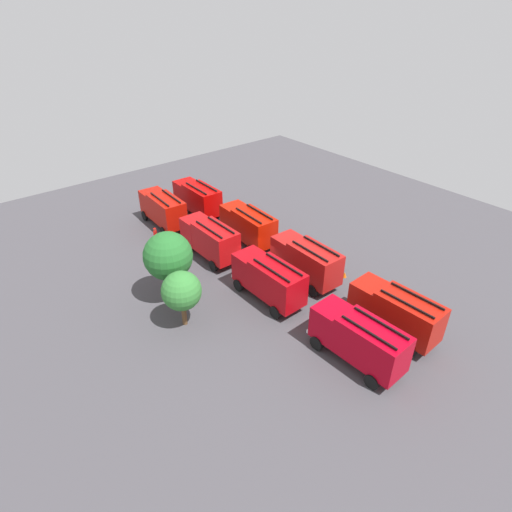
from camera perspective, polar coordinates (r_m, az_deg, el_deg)
ground_plane at (r=40.89m, az=0.00°, el=-1.67°), size 64.21×64.21×0.00m
fire_truck_0 at (r=33.98m, az=18.25°, el=-7.02°), size 7.28×2.95×3.88m
fire_truck_1 at (r=38.45m, az=6.73°, el=-0.48°), size 7.26×2.91×3.88m
fire_truck_2 at (r=44.12m, az=-1.08°, el=4.27°), size 7.31×3.04×3.88m
fire_truck_3 at (r=50.78m, az=-7.91°, el=7.82°), size 7.23×2.81×3.88m
fire_truck_4 at (r=30.89m, az=13.64°, el=-10.68°), size 7.28×2.95×3.88m
fire_truck_5 at (r=35.74m, az=1.71°, el=-3.03°), size 7.22×2.79×3.88m
fire_truck_6 at (r=41.80m, az=-6.27°, el=2.39°), size 7.21×2.77×3.88m
fire_truck_7 at (r=48.72m, az=-12.44°, el=6.28°), size 7.30×3.01×3.88m
firefighter_0 at (r=37.66m, az=18.24°, el=-4.97°), size 0.29×0.44×1.78m
firefighter_1 at (r=45.81m, az=-13.40°, el=2.79°), size 0.47×0.47×1.75m
tree_0 at (r=32.92m, az=-10.01°, el=-4.67°), size 3.12×3.12×4.84m
tree_1 at (r=35.43m, az=-11.76°, el=-0.04°), size 4.08×4.08×6.33m
traffic_cone_0 at (r=40.37m, az=11.84°, el=-2.47°), size 0.39×0.39×0.55m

